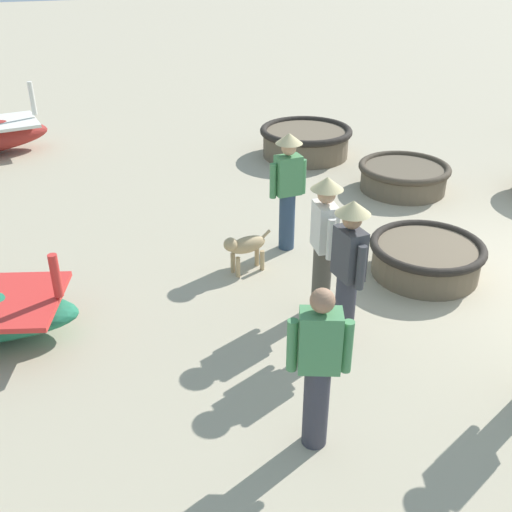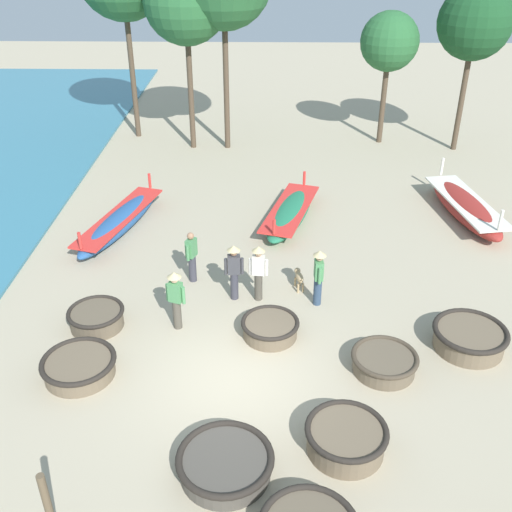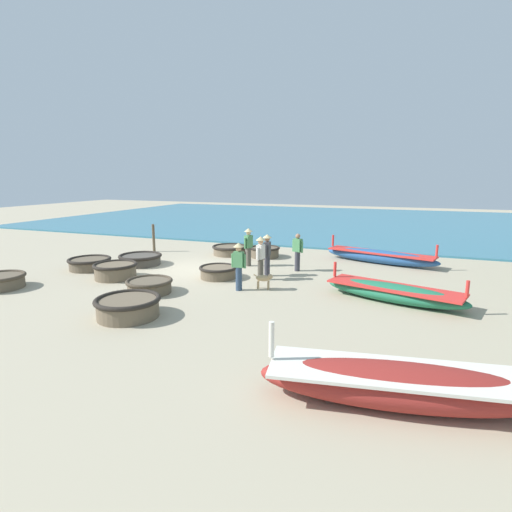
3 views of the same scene
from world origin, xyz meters
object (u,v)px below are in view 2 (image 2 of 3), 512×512
(long_boat_green_hull, at_px, (465,207))
(fisherman_standing_left, at_px, (234,269))
(coracle_far_right, at_px, (96,317))
(coracle_tilted, at_px, (384,362))
(fisherman_by_coracle, at_px, (176,296))
(dog, at_px, (299,277))
(mooring_post_mid_beach, at_px, (48,505))
(tree_right_mid, at_px, (186,2))
(coracle_weathered, at_px, (270,327))
(fisherman_hauling, at_px, (319,274))
(long_boat_white_hull, at_px, (290,213))
(long_boat_ochre_hull, at_px, (120,221))
(coracle_upturned, at_px, (469,337))
(coracle_nearest, at_px, (79,366))
(coracle_center, at_px, (346,438))
(tree_leftmost, at_px, (389,42))
(fisherman_with_hat, at_px, (192,256))
(tree_tall_back, at_px, (475,23))
(coracle_front_left, at_px, (225,463))
(fisherman_standing_right, at_px, (258,269))

(long_boat_green_hull, xyz_separation_m, fisherman_standing_left, (-7.78, -5.19, 0.57))
(coracle_far_right, distance_m, coracle_tilted, 7.31)
(fisherman_by_coracle, relative_size, dog, 2.46)
(long_boat_green_hull, height_order, mooring_post_mid_beach, mooring_post_mid_beach)
(fisherman_by_coracle, height_order, mooring_post_mid_beach, fisherman_by_coracle)
(coracle_far_right, bearing_deg, tree_right_mid, 85.74)
(coracle_weathered, height_order, fisherman_hauling, fisherman_hauling)
(coracle_far_right, relative_size, fisherman_hauling, 0.88)
(long_boat_green_hull, bearing_deg, long_boat_white_hull, -176.61)
(long_boat_ochre_hull, distance_m, tree_right_mid, 10.09)
(coracle_weathered, xyz_separation_m, fisherman_standing_left, (-0.99, 1.67, 0.70))
(tree_right_mid, bearing_deg, long_boat_white_hull, -60.25)
(coracle_upturned, height_order, coracle_far_right, coracle_upturned)
(coracle_nearest, xyz_separation_m, fisherman_hauling, (5.70, 3.00, 0.70))
(coracle_center, xyz_separation_m, coracle_tilted, (1.16, 2.40, -0.07))
(long_boat_ochre_hull, xyz_separation_m, tree_right_mid, (1.56, 8.11, 5.80))
(long_boat_green_hull, relative_size, fisherman_hauling, 2.99)
(coracle_upturned, height_order, tree_leftmost, tree_leftmost)
(coracle_weathered, relative_size, mooring_post_mid_beach, 1.03)
(fisherman_by_coracle, height_order, fisherman_hauling, same)
(fisherman_standing_left, bearing_deg, fisherman_with_hat, 144.68)
(coracle_upturned, height_order, coracle_center, coracle_center)
(coracle_nearest, height_order, coracle_far_right, coracle_far_right)
(fisherman_by_coracle, height_order, tree_right_mid, tree_right_mid)
(coracle_upturned, bearing_deg, long_boat_green_hull, 75.15)
(fisherman_by_coracle, bearing_deg, long_boat_green_hull, 35.54)
(coracle_upturned, relative_size, coracle_far_right, 1.25)
(fisherman_standing_left, bearing_deg, tree_tall_back, 52.65)
(fisherman_hauling, bearing_deg, long_boat_ochre_hull, 146.20)
(coracle_upturned, height_order, long_boat_white_hull, long_boat_white_hull)
(coracle_front_left, xyz_separation_m, mooring_post_mid_beach, (-2.90, -1.32, 0.46))
(coracle_nearest, xyz_separation_m, coracle_front_left, (3.56, -2.73, 0.00))
(coracle_nearest, bearing_deg, fisherman_hauling, 27.80)
(fisherman_standing_left, bearing_deg, fisherman_hauling, -5.73)
(long_boat_green_hull, bearing_deg, long_boat_ochre_hull, -174.25)
(coracle_tilted, relative_size, fisherman_hauling, 0.94)
(coracle_upturned, xyz_separation_m, dog, (-4.06, 2.58, 0.06))
(fisherman_standing_right, distance_m, tree_tall_back, 15.49)
(coracle_tilted, xyz_separation_m, fisherman_hauling, (-1.38, 2.71, 0.70))
(mooring_post_mid_beach, bearing_deg, long_boat_white_hull, 69.88)
(coracle_front_left, bearing_deg, long_boat_ochre_hull, 112.78)
(coracle_nearest, xyz_separation_m, long_boat_green_hull, (11.21, 8.42, 0.13))
(coracle_front_left, distance_m, long_boat_green_hull, 13.52)
(long_boat_ochre_hull, height_order, tree_leftmost, tree_leftmost)
(long_boat_green_hull, distance_m, fisherman_by_coracle, 11.29)
(coracle_far_right, relative_size, fisherman_by_coracle, 0.88)
(mooring_post_mid_beach, height_order, tree_tall_back, tree_tall_back)
(coracle_nearest, relative_size, tree_leftmost, 0.30)
(tree_tall_back, bearing_deg, coracle_tilted, -110.38)
(long_boat_ochre_hull, bearing_deg, long_boat_green_hull, 5.75)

